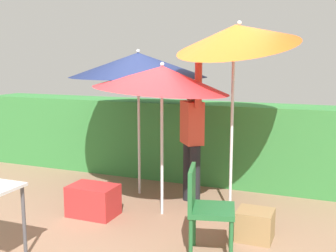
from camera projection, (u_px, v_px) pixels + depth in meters
name	position (u px, v px, depth m)	size (l,w,h in m)	color
ground_plane	(159.00, 219.00, 5.12)	(24.00, 24.00, 0.00)	#937056
hedge_row	(204.00, 142.00, 6.67)	(8.00, 0.70, 1.24)	#38843D
umbrella_rainbow	(138.00, 65.00, 5.79)	(1.91, 1.91, 2.05)	silver
umbrella_orange	(237.00, 36.00, 4.94)	(1.51, 1.49, 2.55)	silver
umbrella_yellow	(162.00, 78.00, 5.02)	(1.66, 1.64, 1.91)	silver
person_vendor	(192.00, 135.00, 5.52)	(0.41, 0.49, 1.88)	black
chair_plastic	(205.00, 205.00, 4.11)	(0.53, 0.53, 0.89)	#236633
cooler_box	(93.00, 200.00, 5.20)	(0.58, 0.40, 0.38)	red
crate_cardboard	(255.00, 225.00, 4.52)	(0.38, 0.35, 0.32)	#9E7A4C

